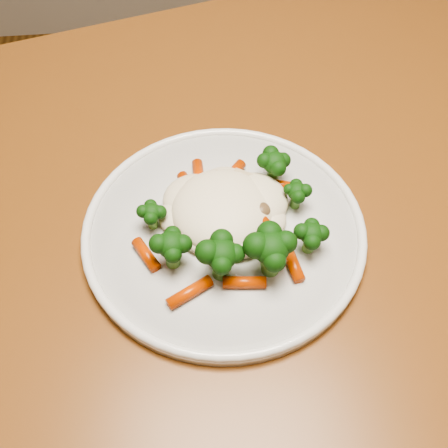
% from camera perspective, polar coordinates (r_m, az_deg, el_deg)
% --- Properties ---
extents(dining_table, '(1.41, 1.12, 0.75)m').
position_cam_1_polar(dining_table, '(0.68, -3.52, -5.80)').
color(dining_table, brown).
rests_on(dining_table, ground).
extents(plate, '(0.30, 0.30, 0.01)m').
position_cam_1_polar(plate, '(0.59, -0.00, -0.79)').
color(plate, silver).
rests_on(plate, dining_table).
extents(meal, '(0.20, 0.19, 0.05)m').
position_cam_1_polar(meal, '(0.57, 0.75, 0.67)').
color(meal, '#F1E2C1').
rests_on(meal, plate).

